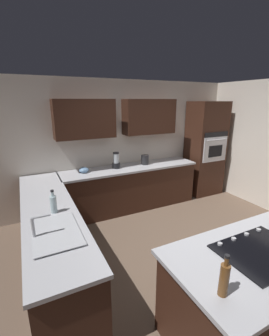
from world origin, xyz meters
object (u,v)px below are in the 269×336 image
(oil_bottle, at_px, (224,279))
(wall_oven, at_px, (205,149))
(sink_unit, at_px, (55,232))
(dish_soap_bottle, at_px, (53,204))
(cooktop, at_px, (261,251))
(blender, at_px, (116,161))
(mixing_bowl, at_px, (84,170))
(kettle, at_px, (145,160))

(oil_bottle, bearing_deg, wall_oven, -131.05)
(sink_unit, height_order, dish_soap_bottle, dish_soap_bottle)
(wall_oven, bearing_deg, sink_unit, 26.57)
(cooktop, bearing_deg, wall_oven, -124.93)
(cooktop, bearing_deg, blender, -86.49)
(wall_oven, height_order, cooktop, wall_oven)
(dish_soap_bottle, bearing_deg, cooktop, 134.21)
(cooktop, relative_size, oil_bottle, 2.36)
(sink_unit, distance_m, mixing_bowl, 2.04)
(blender, bearing_deg, kettle, 180.00)
(wall_oven, height_order, mixing_bowl, wall_oven)
(cooktop, distance_m, oil_bottle, 0.71)
(dish_soap_bottle, bearing_deg, oil_bottle, 116.26)
(mixing_bowl, distance_m, dish_soap_bottle, 1.58)
(mixing_bowl, relative_size, oil_bottle, 0.56)
(oil_bottle, bearing_deg, mixing_bowl, -87.12)
(mixing_bowl, bearing_deg, kettle, 180.00)
(blender, distance_m, kettle, 0.65)
(wall_oven, distance_m, blender, 2.25)
(sink_unit, bearing_deg, dish_soap_bottle, -96.95)
(mixing_bowl, bearing_deg, oil_bottle, 92.88)
(wall_oven, height_order, sink_unit, wall_oven)
(blender, relative_size, mixing_bowl, 1.77)
(blender, height_order, kettle, blender)
(cooktop, bearing_deg, mixing_bowl, -74.49)
(cooktop, xyz_separation_m, blender, (0.18, -3.01, 0.13))
(sink_unit, relative_size, cooktop, 0.92)
(dish_soap_bottle, xyz_separation_m, oil_bottle, (-0.88, 1.79, 0.02))
(dish_soap_bottle, relative_size, oil_bottle, 0.90)
(wall_oven, height_order, blender, wall_oven)
(sink_unit, relative_size, blender, 2.18)
(mixing_bowl, bearing_deg, sink_unit, 67.60)
(dish_soap_bottle, bearing_deg, mixing_bowl, -117.06)
(mixing_bowl, relative_size, dish_soap_bottle, 0.63)
(cooktop, xyz_separation_m, mixing_bowl, (0.83, -3.01, 0.04))
(sink_unit, height_order, cooktop, sink_unit)
(wall_oven, relative_size, kettle, 10.96)
(mixing_bowl, bearing_deg, blender, 180.00)
(wall_oven, relative_size, dish_soap_bottle, 7.52)
(wall_oven, xyz_separation_m, sink_unit, (3.68, 1.84, -0.17))
(wall_oven, relative_size, cooktop, 2.87)
(kettle, distance_m, dish_soap_bottle, 2.46)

